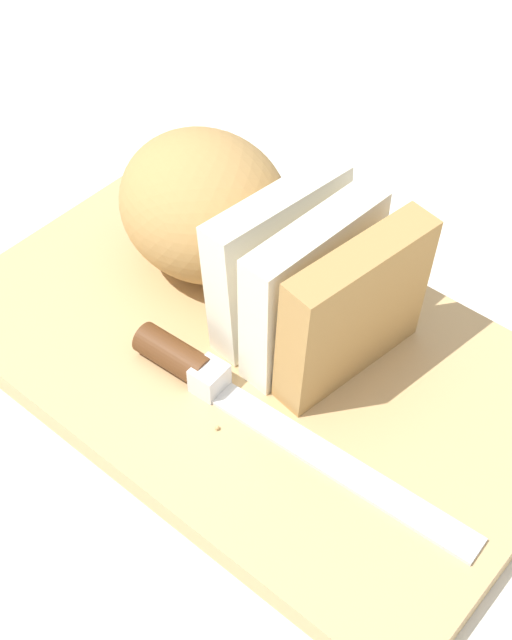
{
  "coord_description": "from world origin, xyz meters",
  "views": [
    {
      "loc": [
        0.28,
        -0.31,
        0.49
      ],
      "look_at": [
        0.0,
        0.0,
        0.05
      ],
      "focal_mm": 50.12,
      "sensor_mm": 36.0,
      "label": 1
    }
  ],
  "objects": [
    {
      "name": "crumb_near_loaf",
      "position": [
        -0.03,
        0.01,
        0.02
      ],
      "size": [
        0.01,
        0.01,
        0.01
      ],
      "primitive_type": "sphere",
      "color": "tan",
      "rests_on": "cutting_board"
    },
    {
      "name": "bread_knife",
      "position": [
        0.01,
        -0.05,
        0.03
      ],
      "size": [
        0.26,
        0.04,
        0.02
      ],
      "rotation": [
        0.0,
        0.0,
        0.07
      ],
      "color": "silver",
      "rests_on": "cutting_board"
    },
    {
      "name": "cutting_board",
      "position": [
        0.0,
        0.0,
        0.01
      ],
      "size": [
        0.44,
        0.27,
        0.02
      ],
      "primitive_type": "cube",
      "rotation": [
        0.0,
        0.0,
        0.02
      ],
      "color": "tan",
      "rests_on": "ground_plane"
    },
    {
      "name": "bread_loaf",
      "position": [
        -0.05,
        0.04,
        0.07
      ],
      "size": [
        0.24,
        0.14,
        0.11
      ],
      "rotation": [
        0.0,
        0.0,
        -0.09
      ],
      "color": "tan",
      "rests_on": "cutting_board"
    },
    {
      "name": "ground_plane",
      "position": [
        0.0,
        0.0,
        0.0
      ],
      "size": [
        3.0,
        3.0,
        0.0
      ],
      "primitive_type": "plane",
      "color": "silver"
    },
    {
      "name": "crumb_near_knife",
      "position": [
        0.03,
        -0.07,
        0.02
      ],
      "size": [
        0.0,
        0.0,
        0.0
      ],
      "primitive_type": "sphere",
      "color": "tan",
      "rests_on": "cutting_board"
    }
  ]
}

